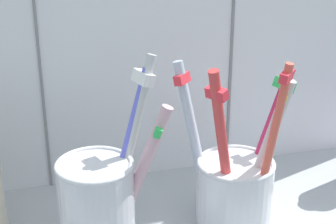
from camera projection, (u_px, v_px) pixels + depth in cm
name	position (u px, v px, depth cm)	size (l,w,h in cm)	color
toothbrush_cup_left	(100.00, 197.00, 50.66)	(10.87, 7.28, 17.85)	silver
toothbrush_cup_right	(236.00, 182.00, 53.98)	(12.44, 9.18, 17.77)	silver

